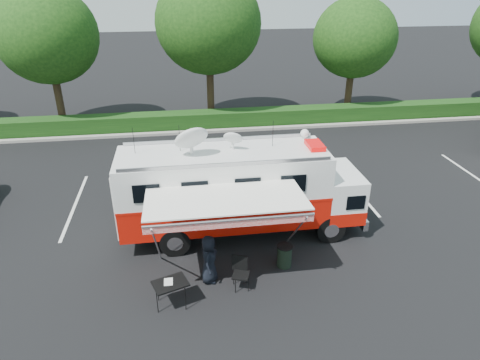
% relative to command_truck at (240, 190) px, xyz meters
% --- Properties ---
extents(ground_plane, '(120.00, 120.00, 0.00)m').
position_rel_command_truck_xyz_m(ground_plane, '(0.07, 0.00, -1.76)').
color(ground_plane, black).
rests_on(ground_plane, ground).
extents(back_border, '(60.00, 6.14, 8.87)m').
position_rel_command_truck_xyz_m(back_border, '(1.22, 12.90, 3.24)').
color(back_border, '#9E998E').
rests_on(back_border, ground_plane).
extents(stall_lines, '(24.12, 5.50, 0.01)m').
position_rel_command_truck_xyz_m(stall_lines, '(-0.43, 3.00, -1.75)').
color(stall_lines, silver).
rests_on(stall_lines, ground_plane).
extents(command_truck, '(8.56, 2.35, 4.11)m').
position_rel_command_truck_xyz_m(command_truck, '(0.00, 0.00, 0.00)').
color(command_truck, black).
rests_on(command_truck, ground_plane).
extents(awning, '(4.67, 2.43, 2.82)m').
position_rel_command_truck_xyz_m(awning, '(-0.77, -2.45, 0.88)').
color(awning, white).
rests_on(awning, ground_plane).
extents(person, '(0.67, 0.88, 1.59)m').
position_rel_command_truck_xyz_m(person, '(-1.33, -2.55, -1.76)').
color(person, black).
rests_on(person, ground_plane).
extents(folding_table, '(1.12, 0.95, 0.81)m').
position_rel_command_truck_xyz_m(folding_table, '(-2.49, -3.48, -1.00)').
color(folding_table, black).
rests_on(folding_table, ground_plane).
extents(folding_chair, '(0.62, 0.65, 1.02)m').
position_rel_command_truck_xyz_m(folding_chair, '(-0.42, -2.92, -1.15)').
color(folding_chair, black).
rests_on(folding_chair, ground_plane).
extents(trash_bin, '(0.51, 0.51, 0.77)m').
position_rel_command_truck_xyz_m(trash_bin, '(1.14, -2.16, -1.37)').
color(trash_bin, black).
rests_on(trash_bin, ground_plane).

